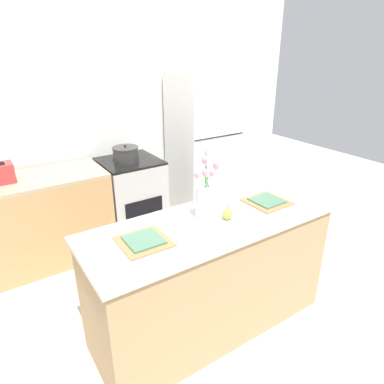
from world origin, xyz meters
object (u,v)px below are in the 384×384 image
at_px(pear_figurine, 227,213).
at_px(cooking_pot, 126,154).
at_px(flower_vase, 206,200).
at_px(stove_range, 132,199).
at_px(plate_setting_right, 266,201).
at_px(plate_setting_left, 144,241).
at_px(refrigerator, 203,148).

relative_size(pear_figurine, cooking_pot, 0.44).
bearing_deg(pear_figurine, cooking_pot, 91.52).
bearing_deg(flower_vase, stove_range, 85.66).
distance_m(flower_vase, cooking_pot, 1.51).
bearing_deg(flower_vase, pear_figurine, -43.11).
distance_m(plate_setting_right, cooking_pot, 1.63).
relative_size(stove_range, plate_setting_right, 2.99).
distance_m(pear_figurine, plate_setting_right, 0.43).
bearing_deg(cooking_pot, stove_range, 36.74).
relative_size(flower_vase, pear_figurine, 3.61).
distance_m(plate_setting_left, plate_setting_right, 1.03).
height_order(refrigerator, plate_setting_left, refrigerator).
bearing_deg(plate_setting_left, plate_setting_right, 0.00).
bearing_deg(cooking_pot, flower_vase, -92.56).
height_order(pear_figurine, plate_setting_left, pear_figurine).
height_order(stove_range, plate_setting_right, plate_setting_right).
xyz_separation_m(stove_range, flower_vase, (-0.12, -1.54, 0.60)).
bearing_deg(plate_setting_right, cooking_pot, 106.64).
bearing_deg(plate_setting_right, pear_figurine, -173.14).
xyz_separation_m(refrigerator, plate_setting_left, (-1.57, -1.60, 0.05)).
relative_size(flower_vase, plate_setting_right, 1.44).
relative_size(refrigerator, plate_setting_left, 5.84).
height_order(plate_setting_left, plate_setting_right, same).
xyz_separation_m(refrigerator, cooking_pot, (-1.00, -0.04, 0.10)).
xyz_separation_m(plate_setting_left, cooking_pot, (0.57, 1.56, 0.05)).
bearing_deg(refrigerator, cooking_pot, -177.82).
distance_m(refrigerator, flower_vase, 1.88).
relative_size(refrigerator, plate_setting_right, 5.84).
bearing_deg(stove_range, plate_setting_left, -111.11).
relative_size(refrigerator, pear_figurine, 14.68).
height_order(flower_vase, plate_setting_left, flower_vase).
bearing_deg(refrigerator, plate_setting_left, -134.46).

